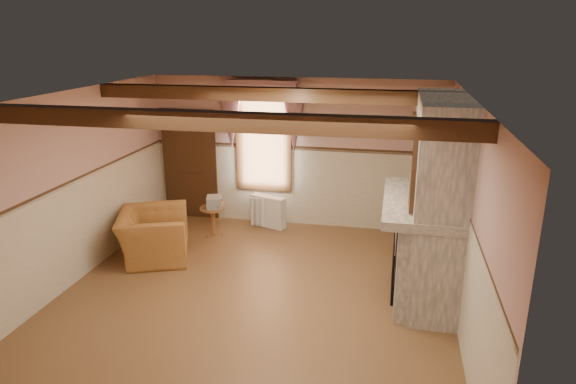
% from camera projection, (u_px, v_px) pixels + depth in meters
% --- Properties ---
extents(floor, '(5.50, 6.00, 0.01)m').
position_uv_depth(floor, '(254.00, 296.00, 7.28)').
color(floor, brown).
rests_on(floor, ground).
extents(ceiling, '(5.50, 6.00, 0.01)m').
position_uv_depth(ceiling, '(249.00, 97.00, 6.44)').
color(ceiling, silver).
rests_on(ceiling, wall_back).
extents(wall_back, '(5.50, 0.02, 2.80)m').
position_uv_depth(wall_back, '(295.00, 153.00, 9.66)').
color(wall_back, tan).
rests_on(wall_back, floor).
extents(wall_front, '(5.50, 0.02, 2.80)m').
position_uv_depth(wall_front, '(149.00, 322.00, 4.06)').
color(wall_front, tan).
rests_on(wall_front, floor).
extents(wall_left, '(0.02, 6.00, 2.80)m').
position_uv_depth(wall_left, '(68.00, 190.00, 7.40)').
color(wall_left, tan).
rests_on(wall_left, floor).
extents(wall_right, '(0.02, 6.00, 2.80)m').
position_uv_depth(wall_right, '(467.00, 218.00, 6.32)').
color(wall_right, tan).
rests_on(wall_right, floor).
extents(wainscot, '(5.50, 6.00, 1.50)m').
position_uv_depth(wainscot, '(253.00, 248.00, 7.05)').
color(wainscot, beige).
rests_on(wainscot, floor).
extents(chair_rail, '(5.50, 6.00, 0.08)m').
position_uv_depth(chair_rail, '(252.00, 196.00, 6.83)').
color(chair_rail, black).
rests_on(chair_rail, wainscot).
extents(firebox, '(0.20, 0.95, 0.90)m').
position_uv_depth(firebox, '(400.00, 262.00, 7.31)').
color(firebox, black).
rests_on(firebox, floor).
extents(armchair, '(1.43, 1.52, 0.79)m').
position_uv_depth(armchair, '(153.00, 235.00, 8.41)').
color(armchair, '#9E662D').
rests_on(armchair, floor).
extents(side_table, '(0.57, 0.57, 0.55)m').
position_uv_depth(side_table, '(213.00, 221.00, 9.36)').
color(side_table, brown).
rests_on(side_table, floor).
extents(book_stack, '(0.34, 0.38, 0.20)m').
position_uv_depth(book_stack, '(214.00, 202.00, 9.25)').
color(book_stack, '#B7AD8C').
rests_on(book_stack, side_table).
extents(radiator, '(0.72, 0.41, 0.60)m').
position_uv_depth(radiator, '(268.00, 211.00, 9.80)').
color(radiator, white).
rests_on(radiator, floor).
extents(bowl, '(0.35, 0.35, 0.09)m').
position_uv_depth(bowl, '(423.00, 195.00, 7.00)').
color(bowl, brown).
rests_on(bowl, mantel).
extents(mantel_clock, '(0.14, 0.24, 0.20)m').
position_uv_depth(mantel_clock, '(422.00, 180.00, 7.47)').
color(mantel_clock, '#311F0D').
rests_on(mantel_clock, mantel).
extents(oil_lamp, '(0.11, 0.11, 0.28)m').
position_uv_depth(oil_lamp, '(422.00, 177.00, 7.49)').
color(oil_lamp, gold).
rests_on(oil_lamp, mantel).
extents(candle_red, '(0.06, 0.06, 0.16)m').
position_uv_depth(candle_red, '(425.00, 205.00, 6.49)').
color(candle_red, '#B22815').
rests_on(candle_red, mantel).
extents(jar_yellow, '(0.06, 0.06, 0.12)m').
position_uv_depth(jar_yellow, '(424.00, 199.00, 6.76)').
color(jar_yellow, gold).
rests_on(jar_yellow, mantel).
extents(fireplace, '(0.85, 2.00, 2.80)m').
position_uv_depth(fireplace, '(436.00, 201.00, 6.94)').
color(fireplace, gray).
rests_on(fireplace, floor).
extents(mantel, '(1.05, 2.05, 0.12)m').
position_uv_depth(mantel, '(422.00, 203.00, 6.99)').
color(mantel, gray).
rests_on(mantel, fireplace).
extents(overmantel_mirror, '(0.06, 1.44, 1.04)m').
position_uv_depth(overmantel_mirror, '(412.00, 159.00, 6.84)').
color(overmantel_mirror, silver).
rests_on(overmantel_mirror, fireplace).
extents(door, '(1.10, 0.10, 2.10)m').
position_uv_depth(door, '(190.00, 166.00, 10.12)').
color(door, black).
rests_on(door, floor).
extents(window, '(1.06, 0.08, 2.02)m').
position_uv_depth(window, '(264.00, 139.00, 9.67)').
color(window, white).
rests_on(window, wall_back).
extents(window_drapes, '(1.30, 0.14, 1.40)m').
position_uv_depth(window_drapes, '(262.00, 108.00, 9.41)').
color(window_drapes, gray).
rests_on(window_drapes, wall_back).
extents(ceiling_beam_front, '(5.50, 0.18, 0.20)m').
position_uv_depth(ceiling_beam_front, '(218.00, 121.00, 5.35)').
color(ceiling_beam_front, black).
rests_on(ceiling_beam_front, ceiling).
extents(ceiling_beam_back, '(5.50, 0.18, 0.20)m').
position_uv_depth(ceiling_beam_back, '(272.00, 94.00, 7.59)').
color(ceiling_beam_back, black).
rests_on(ceiling_beam_back, ceiling).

